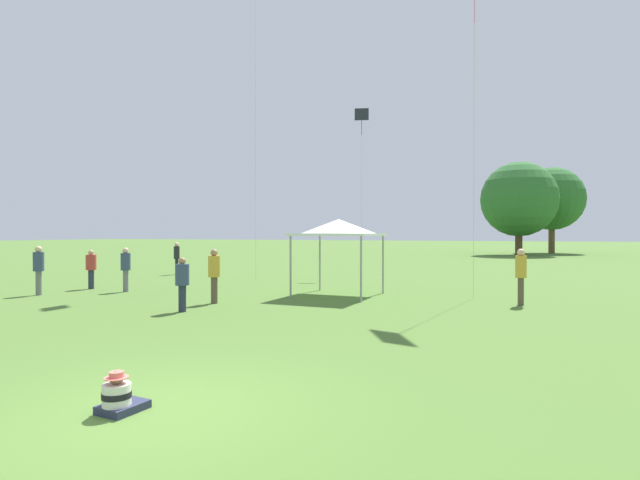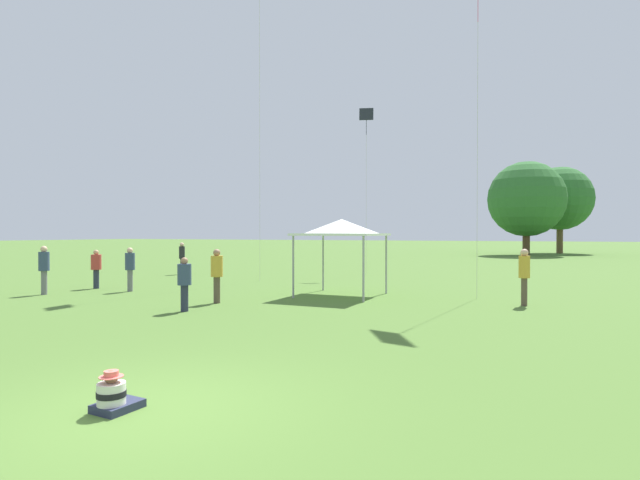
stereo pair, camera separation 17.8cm
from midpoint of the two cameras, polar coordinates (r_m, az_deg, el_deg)
name	(u,v)px [view 2 (the right image)]	position (r m, az deg, el deg)	size (l,w,h in m)	color
ground_plane	(151,411)	(6.83, -17.98, -18.09)	(300.00, 300.00, 0.00)	#4C702D
seated_toddler	(113,396)	(6.90, -21.83, -16.17)	(0.47, 0.56, 0.52)	#282D47
person_standing_0	(524,271)	(16.45, 22.60, -3.34)	(0.34, 0.34, 1.73)	brown
person_standing_1	(182,255)	(27.87, -15.33, -1.66)	(0.42, 0.42, 1.72)	black
person_standing_2	(96,266)	(21.82, -24.00, -2.72)	(0.41, 0.41, 1.55)	#282D42
person_standing_3	(217,271)	(16.08, -11.40, -3.51)	(0.49, 0.49, 1.71)	brown
person_standing_4	(44,266)	(20.47, -28.79, -2.58)	(0.51, 0.51, 1.76)	slate
person_standing_6	(184,280)	(14.59, -14.90, -4.41)	(0.51, 0.51, 1.53)	#282D42
person_standing_7	(130,265)	(20.24, -20.66, -2.73)	(0.49, 0.49, 1.67)	slate
canopy_tent	(341,228)	(17.62, 2.75, 1.39)	(2.82, 2.82, 2.71)	white
kite_1	(366,121)	(27.51, 5.51, 13.38)	(0.81, 0.51, 8.94)	#1E2328
distant_tree_0	(526,199)	(54.72, 22.61, 4.34)	(7.59, 7.59, 9.50)	brown
distant_tree_1	(560,199)	(61.89, 25.81, 4.28)	(7.05, 7.05, 9.64)	brown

